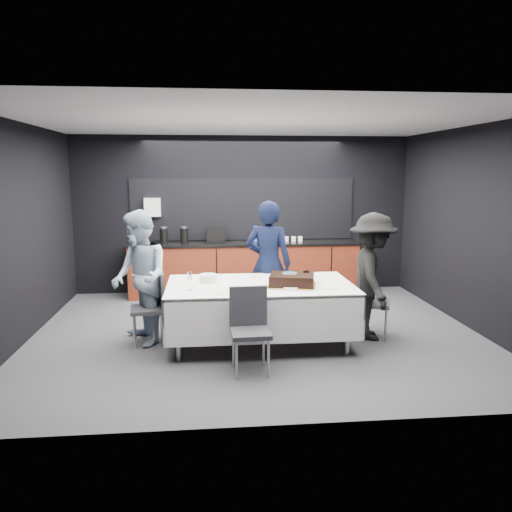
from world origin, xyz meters
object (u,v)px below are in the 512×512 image
(person_left, at_px, (140,278))
(person_right, at_px, (372,276))
(chair_right, at_px, (367,297))
(plate_stack, at_px, (208,278))
(cake_assembly, at_px, (292,280))
(party_table, at_px, (260,295))
(champagne_flute, at_px, (189,277))
(chair_left, at_px, (154,302))
(person_center, at_px, (268,264))
(chair_near, at_px, (249,323))

(person_left, xyz_separation_m, person_right, (2.98, -0.08, -0.03))
(chair_right, relative_size, person_left, 0.54)
(plate_stack, xyz_separation_m, chair_right, (2.10, 0.01, -0.30))
(cake_assembly, height_order, plate_stack, cake_assembly)
(party_table, xyz_separation_m, chair_right, (1.46, 0.17, -0.11))
(champagne_flute, height_order, chair_left, champagne_flute)
(chair_right, distance_m, person_center, 1.44)
(champagne_flute, bearing_deg, party_table, 15.78)
(person_center, relative_size, person_right, 1.08)
(chair_near, bearing_deg, chair_left, 138.89)
(plate_stack, xyz_separation_m, person_left, (-0.86, -0.01, 0.02))
(cake_assembly, bearing_deg, person_center, 101.38)
(cake_assembly, height_order, person_right, person_right)
(cake_assembly, xyz_separation_m, chair_near, (-0.59, -0.71, -0.32))
(champagne_flute, height_order, chair_near, champagne_flute)
(champagne_flute, relative_size, person_center, 0.13)
(chair_left, bearing_deg, plate_stack, 1.71)
(cake_assembly, distance_m, person_right, 1.11)
(champagne_flute, height_order, person_left, person_left)
(plate_stack, xyz_separation_m, person_center, (0.85, 0.61, 0.06))
(cake_assembly, xyz_separation_m, champagne_flute, (-1.25, -0.11, 0.09))
(chair_right, distance_m, chair_near, 1.95)
(person_right, bearing_deg, plate_stack, 94.41)
(person_center, bearing_deg, party_table, 92.50)
(cake_assembly, xyz_separation_m, plate_stack, (-1.03, 0.30, -0.02))
(cake_assembly, distance_m, chair_left, 1.77)
(cake_assembly, distance_m, chair_right, 1.16)
(chair_right, bearing_deg, person_center, 154.32)
(person_right, bearing_deg, chair_right, 20.32)
(plate_stack, relative_size, chair_right, 0.24)
(chair_right, bearing_deg, plate_stack, -179.80)
(champagne_flute, xyz_separation_m, chair_near, (0.66, -0.60, -0.40))
(cake_assembly, xyz_separation_m, person_center, (-0.18, 0.91, 0.04))
(plate_stack, distance_m, person_right, 2.13)
(party_table, distance_m, champagne_flute, 0.95)
(cake_assembly, bearing_deg, person_left, 171.35)
(champagne_flute, relative_size, person_right, 0.14)
(champagne_flute, bearing_deg, cake_assembly, 5.15)
(party_table, bearing_deg, champagne_flute, -164.22)
(party_table, relative_size, chair_left, 2.51)
(person_left, bearing_deg, champagne_flute, 34.17)
(party_table, height_order, cake_assembly, cake_assembly)
(person_center, bearing_deg, chair_left, 39.35)
(plate_stack, height_order, champagne_flute, champagne_flute)
(chair_near, bearing_deg, person_center, 75.95)
(person_left, bearing_deg, party_table, 60.52)
(chair_left, height_order, person_center, person_center)
(chair_left, bearing_deg, person_left, 176.89)
(chair_near, bearing_deg, champagne_flute, 137.96)
(chair_near, bearing_deg, plate_stack, 113.68)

